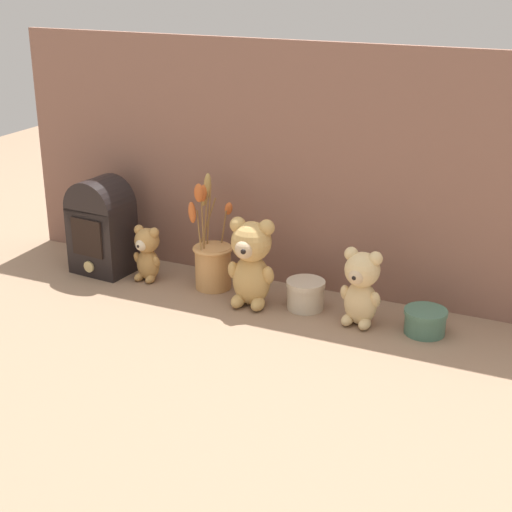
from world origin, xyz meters
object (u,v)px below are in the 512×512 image
Objects in this scene: flower_vase at (212,259)px; vintage_radio at (101,224)px; teddy_bear_medium at (361,286)px; teddy_bear_large at (251,261)px; teddy_bear_small at (147,252)px; decorative_tin_short at (306,294)px; decorative_tin_tall at (425,321)px.

vintage_radio is (-0.34, -0.03, 0.06)m from flower_vase.
teddy_bear_medium is 0.44m from flower_vase.
vintage_radio is at bearing 176.26° from teddy_bear_large.
teddy_bear_medium is 0.63m from teddy_bear_small.
teddy_bear_small is at bearing 178.39° from teddy_bear_medium.
teddy_bear_large is 0.85× the size of vintage_radio.
flower_vase reaches higher than teddy_bear_large.
teddy_bear_large is 0.16m from decorative_tin_short.
decorative_tin_short is (-0.16, 0.03, -0.06)m from teddy_bear_medium.
teddy_bear_large is at bearing -163.68° from decorative_tin_short.
teddy_bear_large is 2.27× the size of decorative_tin_tall.
decorative_tin_short is at bearing 0.73° from vintage_radio.
teddy_bear_medium reaches higher than decorative_tin_tall.
flower_vase is at bearing 173.63° from teddy_bear_medium.
flower_vase is 0.35m from vintage_radio.
teddy_bear_small is 0.79m from decorative_tin_tall.
teddy_bear_large reaches higher than teddy_bear_medium.
teddy_bear_small is 0.57× the size of vintage_radio.
decorative_tin_tall is (0.78, 0.00, -0.05)m from teddy_bear_small.
vintage_radio is 2.66× the size of decorative_tin_tall.
flower_vase is (-0.44, 0.05, -0.02)m from teddy_bear_medium.
vintage_radio reaches higher than decorative_tin_tall.
vintage_radio is at bearing -175.28° from flower_vase.
teddy_bear_small is at bearing -170.62° from flower_vase.
flower_vase reaches higher than decorative_tin_tall.
decorative_tin_short is (0.28, -0.02, -0.04)m from flower_vase.
teddy_bear_large is 1.20× the size of teddy_bear_medium.
teddy_bear_medium is (0.29, 0.01, -0.02)m from teddy_bear_large.
teddy_bear_medium is at bearing -173.57° from decorative_tin_tall.
decorative_tin_tall is (0.16, 0.02, -0.07)m from teddy_bear_medium.
teddy_bear_medium is 0.62× the size of flower_vase.
teddy_bear_medium reaches higher than teddy_bear_small.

